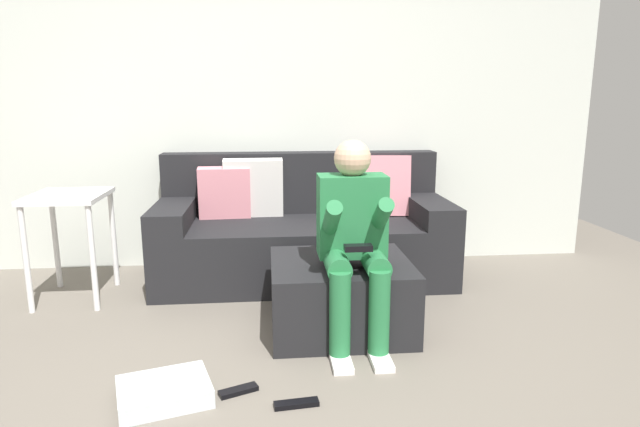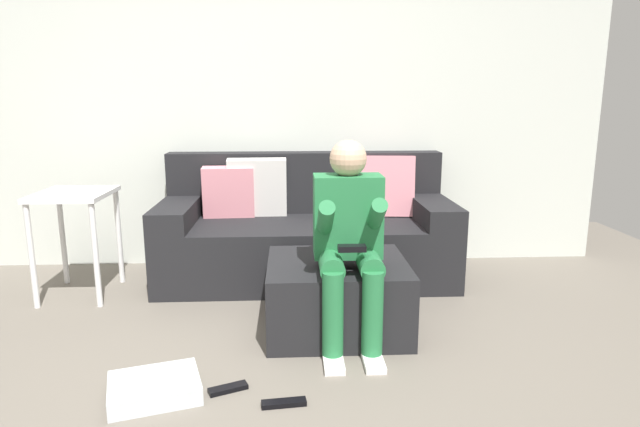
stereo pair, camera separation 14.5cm
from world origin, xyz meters
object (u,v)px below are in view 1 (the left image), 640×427
person_seated (354,233)px  remote_near_ottoman (296,404)px  remote_by_storage_bin (238,391)px  storage_bin (164,392)px  side_table (69,214)px  couch_sectional (303,233)px  ottoman (340,295)px

person_seated → remote_near_ottoman: size_ratio=5.60×
remote_near_ottoman → remote_by_storage_bin: 0.29m
storage_bin → side_table: side_table is taller
couch_sectional → person_seated: bearing=-80.2°
remote_near_ottoman → remote_by_storage_bin: bearing=146.2°
ottoman → side_table: bearing=158.8°
couch_sectional → ottoman: couch_sectional is taller
storage_bin → ottoman: bearing=38.1°
remote_near_ottoman → remote_by_storage_bin: (-0.25, 0.13, 0.00)m
couch_sectional → side_table: couch_sectional is taller
person_seated → storage_bin: size_ratio=2.80×
side_table → person_seated: bearing=-25.4°
ottoman → remote_by_storage_bin: 0.87m
remote_near_ottoman → ottoman: bearing=63.0°
ottoman → person_seated: 0.44m
remote_by_storage_bin → person_seated: bearing=16.3°
person_seated → side_table: bearing=154.6°
couch_sectional → storage_bin: 1.81m
person_seated → remote_by_storage_bin: size_ratio=6.16×
side_table → remote_near_ottoman: side_table is taller
person_seated → remote_near_ottoman: 0.92m
remote_near_ottoman → remote_by_storage_bin: size_ratio=1.10×
couch_sectional → storage_bin: size_ratio=5.36×
couch_sectional → remote_by_storage_bin: bearing=-104.0°
person_seated → remote_near_ottoman: (-0.34, -0.61, -0.59)m
remote_near_ottoman → storage_bin: bearing=163.5°
storage_bin → remote_by_storage_bin: (0.32, 0.03, -0.03)m
ottoman → storage_bin: ottoman is taller
ottoman → remote_near_ottoman: bearing=-110.6°
person_seated → remote_by_storage_bin: person_seated is taller
couch_sectional → ottoman: (0.15, -0.95, -0.13)m
remote_near_ottoman → person_seated: bearing=54.8°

